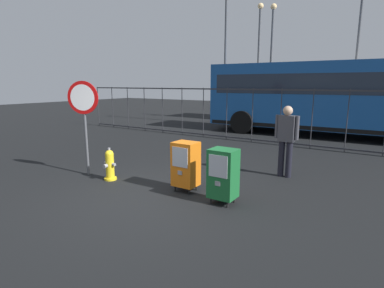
{
  "coord_description": "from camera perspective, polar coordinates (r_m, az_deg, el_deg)",
  "views": [
    {
      "loc": [
        3.82,
        -4.21,
        2.17
      ],
      "look_at": [
        0.3,
        1.2,
        0.9
      ],
      "focal_mm": 28.85,
      "sensor_mm": 36.0,
      "label": 1
    }
  ],
  "objects": [
    {
      "name": "bus_near",
      "position": [
        13.91,
        25.7,
        8.16
      ],
      "size": [
        10.57,
        3.01,
        3.0
      ],
      "rotation": [
        0.0,
        0.0,
        0.03
      ],
      "color": "#19519E",
      "rests_on": "ground_plane"
    },
    {
      "name": "newspaper_box_primary",
      "position": [
        6.25,
        -1.17,
        -3.71
      ],
      "size": [
        0.48,
        0.42,
        1.02
      ],
      "color": "black",
      "rests_on": "ground_plane"
    },
    {
      "name": "fire_hydrant",
      "position": [
        7.27,
        -14.96,
        -3.75
      ],
      "size": [
        0.33,
        0.31,
        0.75
      ],
      "color": "yellow",
      "rests_on": "ground_plane"
    },
    {
      "name": "fence_barrier",
      "position": [
        11.5,
        13.54,
        5.09
      ],
      "size": [
        18.03,
        0.04,
        2.0
      ],
      "color": "#2D2D33",
      "rests_on": "ground_plane"
    },
    {
      "name": "ground_plane",
      "position": [
        6.08,
        -8.7,
        -9.9
      ],
      "size": [
        60.0,
        60.0,
        0.0
      ],
      "primitive_type": "plane",
      "color": "black"
    },
    {
      "name": "newspaper_box_secondary",
      "position": [
        5.63,
        5.78,
        -5.44
      ],
      "size": [
        0.48,
        0.42,
        1.02
      ],
      "color": "black",
      "rests_on": "ground_plane"
    },
    {
      "name": "street_light_far_left",
      "position": [
        18.4,
        12.23,
        15.95
      ],
      "size": [
        0.32,
        0.32,
        6.47
      ],
      "color": "#4C4F54",
      "rests_on": "ground_plane"
    },
    {
      "name": "bus_far",
      "position": [
        18.04,
        21.46,
        8.93
      ],
      "size": [
        10.61,
        3.2,
        3.0
      ],
      "rotation": [
        0.0,
        0.0,
        -0.05
      ],
      "color": "beige",
      "rests_on": "ground_plane"
    },
    {
      "name": "street_light_near_left",
      "position": [
        18.41,
        28.33,
        15.82
      ],
      "size": [
        0.32,
        0.32,
        7.03
      ],
      "color": "#4C4F54",
      "rests_on": "ground_plane"
    },
    {
      "name": "street_light_far_right",
      "position": [
        17.77,
        14.47,
        15.69
      ],
      "size": [
        0.32,
        0.32,
        6.27
      ],
      "color": "#4C4F54",
      "rests_on": "ground_plane"
    },
    {
      "name": "pedestrian",
      "position": [
        7.46,
        17.04,
        1.21
      ],
      "size": [
        0.55,
        0.22,
        1.67
      ],
      "color": "black",
      "rests_on": "ground_plane"
    },
    {
      "name": "street_light_near_right",
      "position": [
        16.51,
        6.24,
        16.9
      ],
      "size": [
        0.32,
        0.32,
        6.58
      ],
      "color": "#4C4F54",
      "rests_on": "ground_plane"
    },
    {
      "name": "stop_sign",
      "position": [
        7.62,
        -19.38,
        6.23
      ],
      "size": [
        0.71,
        0.31,
        2.23
      ],
      "color": "#4C4F54",
      "rests_on": "ground_plane"
    }
  ]
}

